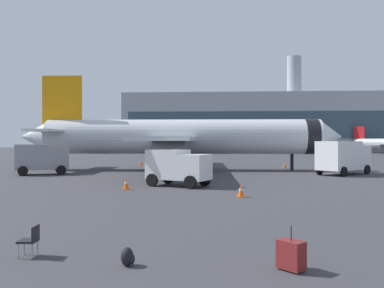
{
  "coord_description": "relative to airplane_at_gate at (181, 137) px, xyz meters",
  "views": [
    {
      "loc": [
        0.37,
        -3.6,
        3.2
      ],
      "look_at": [
        -1.35,
        24.58,
        3.0
      ],
      "focal_mm": 37.85,
      "sensor_mm": 36.0,
      "label": 1
    }
  ],
  "objects": [
    {
      "name": "safety_cone_outer",
      "position": [
        -2.01,
        -18.09,
        -3.28
      ],
      "size": [
        0.44,
        0.44,
        0.76
      ],
      "color": "#F2590C",
      "rests_on": "ground"
    },
    {
      "name": "service_truck",
      "position": [
        -12.82,
        -6.78,
        -2.05
      ],
      "size": [
        5.28,
        4.08,
        2.9
      ],
      "color": "gray",
      "rests_on": "ground"
    },
    {
      "name": "rolling_suitcase",
      "position": [
        5.83,
        -34.47,
        -3.27
      ],
      "size": [
        0.73,
        0.74,
        1.1
      ],
      "color": "maroon",
      "rests_on": "ground"
    },
    {
      "name": "gate_chair",
      "position": [
        -1.14,
        -33.7,
        -3.16
      ],
      "size": [
        0.51,
        0.51,
        0.86
      ],
      "color": "black",
      "rests_on": "ground"
    },
    {
      "name": "fuel_truck",
      "position": [
        16.06,
        -5.15,
        -1.88
      ],
      "size": [
        6.04,
        5.83,
        3.2
      ],
      "color": "white",
      "rests_on": "ground"
    },
    {
      "name": "safety_cone_near",
      "position": [
        -6.19,
        9.06,
        -3.31
      ],
      "size": [
        0.44,
        0.44,
        0.69
      ],
      "color": "#F2590C",
      "rests_on": "ground"
    },
    {
      "name": "safety_cone_mid",
      "position": [
        12.03,
        3.87,
        -3.27
      ],
      "size": [
        0.44,
        0.44,
        0.78
      ],
      "color": "#F2590C",
      "rests_on": "ground"
    },
    {
      "name": "airplane_at_gate",
      "position": [
        0.0,
        0.0,
        0.0
      ],
      "size": [
        35.68,
        32.12,
        10.5
      ],
      "color": "silver",
      "rests_on": "ground"
    },
    {
      "name": "cargo_van",
      "position": [
        1.22,
        -16.03,
        -2.21
      ],
      "size": [
        4.83,
        3.8,
        2.6
      ],
      "color": "white",
      "rests_on": "ground"
    },
    {
      "name": "safety_cone_far",
      "position": [
        5.37,
        -21.37,
        -3.29
      ],
      "size": [
        0.44,
        0.44,
        0.74
      ],
      "color": "#F2590C",
      "rests_on": "ground"
    },
    {
      "name": "traveller_backpack",
      "position": [
        1.71,
        -34.35,
        -3.42
      ],
      "size": [
        0.36,
        0.4,
        0.48
      ],
      "color": "black",
      "rests_on": "ground"
    },
    {
      "name": "terminal_building",
      "position": [
        16.68,
        83.59,
        5.29
      ],
      "size": [
        81.67,
        20.0,
        29.65
      ],
      "color": "#9EA3AD",
      "rests_on": "ground"
    }
  ]
}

